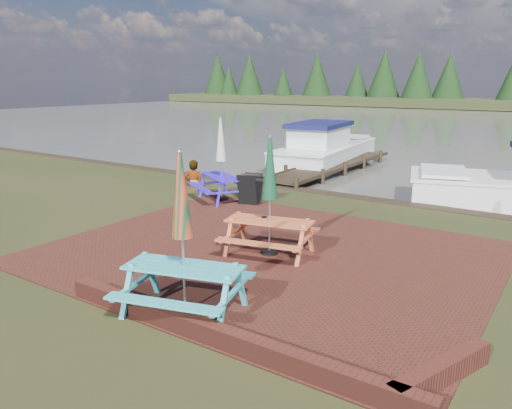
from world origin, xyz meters
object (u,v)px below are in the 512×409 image
at_px(chalkboard, 250,189).
at_px(boat_jetty, 325,151).
at_px(picnic_table_teal, 183,259).
at_px(picnic_table_red, 270,215).
at_px(picnic_table_blue, 221,172).
at_px(person, 193,160).
at_px(jetty, 330,166).

distance_m(chalkboard, boat_jetty, 9.07).
xyz_separation_m(picnic_table_teal, picnic_table_red, (-0.34, 3.04, -0.03)).
relative_size(picnic_table_blue, person, 1.34).
height_order(picnic_table_red, chalkboard, picnic_table_red).
bearing_deg(picnic_table_blue, boat_jetty, 127.42).
xyz_separation_m(picnic_table_teal, person, (-6.21, 7.38, 0.03)).
xyz_separation_m(jetty, boat_jetty, (-1.20, 1.88, 0.33)).
bearing_deg(picnic_table_red, picnic_table_blue, 126.32).
distance_m(chalkboard, jetty, 7.03).
height_order(picnic_table_red, boat_jetty, picnic_table_red).
bearing_deg(picnic_table_teal, picnic_table_blue, 107.44).
bearing_deg(boat_jetty, picnic_table_red, -74.38).
bearing_deg(picnic_table_red, person, 130.60).
relative_size(jetty, person, 4.86).
bearing_deg(picnic_table_red, picnic_table_teal, -96.44).
relative_size(picnic_table_teal, picnic_table_blue, 1.03).
xyz_separation_m(picnic_table_teal, jetty, (-3.92, 13.35, -0.79)).
bearing_deg(picnic_table_blue, person, -175.01).
bearing_deg(picnic_table_blue, picnic_table_teal, -24.89).
bearing_deg(picnic_table_red, boat_jetty, 98.46).
relative_size(picnic_table_red, picnic_table_blue, 1.00).
height_order(picnic_table_blue, boat_jetty, picnic_table_blue).
relative_size(picnic_table_red, boat_jetty, 0.32).
height_order(picnic_table_teal, chalkboard, picnic_table_teal).
bearing_deg(picnic_table_teal, person, 114.06).
distance_m(picnic_table_teal, picnic_table_red, 3.06).
bearing_deg(picnic_table_blue, chalkboard, 31.64).
distance_m(picnic_table_blue, jetty, 7.02).
xyz_separation_m(picnic_table_teal, picnic_table_blue, (-4.22, 6.38, -0.03)).
bearing_deg(picnic_table_blue, jetty, 119.18).
distance_m(picnic_table_teal, boat_jetty, 16.08).
bearing_deg(boat_jetty, chalkboard, -83.26).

